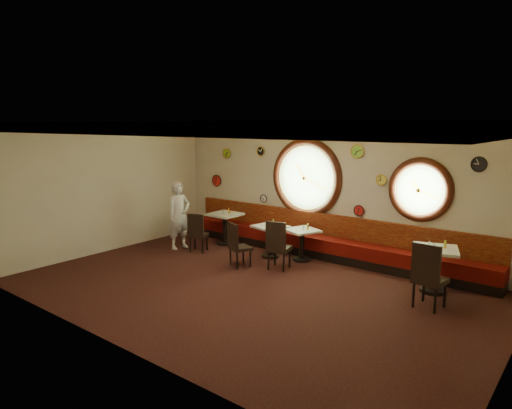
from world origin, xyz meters
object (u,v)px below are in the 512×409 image
Objects in this scene: condiment_c_bottle at (308,227)px; waiter at (179,215)px; condiment_d_salt at (429,243)px; table_c at (302,241)px; condiment_b_salt at (269,223)px; chair_c at (278,242)px; condiment_c_pepper at (303,228)px; chair_d at (428,272)px; condiment_b_pepper at (268,224)px; condiment_a_pepper at (223,211)px; chair_b at (237,242)px; condiment_b_bottle at (273,222)px; table_b at (270,237)px; condiment_c_salt at (304,227)px; condiment_a_salt at (223,211)px; condiment_d_bottle at (445,244)px; condiment_d_pepper at (434,245)px; chair_a at (197,230)px; table_a at (225,225)px; table_d at (435,264)px.

waiter is (-3.20, -1.04, 0.04)m from condiment_c_bottle.
table_c is at bearing 178.11° from condiment_d_salt.
waiter is (-2.23, -0.84, 0.05)m from condiment_b_salt.
chair_c reaches higher than condiment_c_pepper.
condiment_b_pepper is (-4.00, 0.80, 0.15)m from chair_d.
condiment_c_pepper is (2.48, 0.02, -0.09)m from condiment_a_pepper.
chair_b is 6.61× the size of condiment_b_pepper.
condiment_b_bottle is at bearing 55.73° from condiment_b_pepper.
condiment_c_pepper is 0.59× the size of condiment_b_bottle.
table_b is at bearing -163.93° from condiment_c_bottle.
condiment_a_pepper and condiment_b_bottle have the same top height.
chair_b is 7.05× the size of condiment_c_salt.
condiment_d_bottle is at bearing -1.13° from condiment_a_salt.
condiment_d_pepper is at bearing 37.57° from chair_b.
condiment_b_pepper is at bearing -0.33° from chair_a.
condiment_b_pepper is at bearing -63.55° from waiter.
condiment_c_bottle reaches higher than table_b.
condiment_d_salt is at bearing -2.47° from condiment_c_bottle.
condiment_d_salt is 3.62m from condiment_b_bottle.
condiment_c_salt is 0.12m from condiment_c_pepper.
condiment_d_bottle reaches higher than condiment_d_salt.
condiment_d_bottle is at bearing -0.66° from condiment_a_pepper.
table_b is 0.49× the size of waiter.
condiment_c_bottle reaches higher than table_a.
condiment_c_pepper is 0.11m from condiment_c_bottle.
condiment_b_pepper is (-3.84, -0.11, 0.27)m from table_d.
chair_b is at bearing -163.91° from table_d.
table_d is (3.07, -0.17, 0.08)m from table_c.
condiment_b_salt is at bearing -6.55° from condiment_a_salt.
condiment_a_pepper is at bearing 178.53° from table_d.
chair_a is 5.54m from condiment_d_pepper.
table_a is 5.64m from condiment_d_bottle.
table_a is 2.57m from condiment_c_bottle.
condiment_d_pepper is at bearing -73.57° from waiter.
table_c is at bearing -170.47° from condiment_c_bottle.
condiment_c_salt is at bearing 22.25° from condiment_b_bottle.
condiment_b_bottle is at bearing 102.48° from chair_b.
chair_b is at bearing -96.21° from condiment_b_pepper.
table_c is 10.45× the size of condiment_b_salt.
condiment_a_salt is 1.79m from condiment_b_bottle.
table_b is at bearing 66.20° from condiment_b_pepper.
condiment_b_salt reaches higher than table_a.
chair_c is at bearing 46.42° from chair_b.
condiment_d_bottle reaches higher than condiment_a_salt.
chair_a reaches higher than condiment_b_bottle.
condiment_a_salt is 1.05× the size of condiment_c_salt.
waiter reaches higher than condiment_b_pepper.
condiment_d_salt reaches higher than table_a.
condiment_b_salt is 1.61m from condiment_a_pepper.
condiment_b_bottle is at bearing -157.75° from condiment_c_salt.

